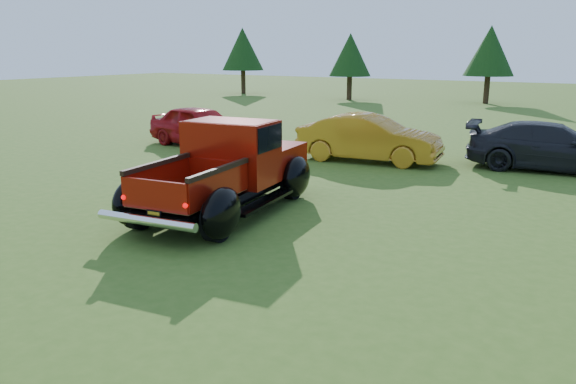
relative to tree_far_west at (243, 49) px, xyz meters
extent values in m
plane|color=#385919|center=(22.00, -30.00, -3.52)|extent=(120.00, 120.00, 0.00)
cylinder|color=#332114|center=(0.00, 0.00, -2.58)|extent=(0.36, 0.36, 1.87)
cone|color=black|center=(0.00, 0.00, 0.02)|extent=(3.33, 3.33, 3.33)
cylinder|color=#332114|center=(10.00, -1.00, -2.69)|extent=(0.36, 0.36, 1.66)
cone|color=black|center=(10.00, -1.00, -0.39)|extent=(2.94, 2.94, 2.94)
cylinder|color=#332114|center=(19.00, 1.00, -2.62)|extent=(0.36, 0.36, 1.80)
cone|color=black|center=(19.00, 1.00, -0.12)|extent=(3.20, 3.20, 3.20)
cylinder|color=black|center=(19.46, -30.31, -3.10)|extent=(0.35, 0.86, 0.83)
cylinder|color=black|center=(21.22, -30.10, -3.10)|extent=(0.35, 0.86, 0.83)
cylinder|color=black|center=(19.06, -27.00, -3.10)|extent=(0.35, 0.86, 0.83)
cylinder|color=black|center=(20.82, -26.79, -3.10)|extent=(0.35, 0.86, 0.83)
cube|color=black|center=(20.14, -28.50, -3.05)|extent=(2.04, 5.04, 0.21)
cube|color=maroon|center=(19.93, -26.79, -2.62)|extent=(1.95, 1.76, 0.65)
cube|color=silver|center=(19.83, -25.99, -2.63)|extent=(1.66, 0.26, 0.52)
cube|color=maroon|center=(20.09, -28.14, -2.27)|extent=(1.99, 1.41, 1.35)
cube|color=black|center=(20.09, -28.14, -1.90)|extent=(2.01, 1.31, 0.52)
cube|color=maroon|center=(20.09, -28.14, -1.62)|extent=(1.89, 1.30, 0.08)
cube|color=brown|center=(20.29, -29.79, -2.87)|extent=(1.65, 2.24, 0.05)
cube|color=maroon|center=(19.59, -29.87, -2.60)|extent=(0.30, 2.07, 0.54)
cube|color=maroon|center=(20.99, -29.70, -2.60)|extent=(0.30, 2.07, 0.54)
cube|color=maroon|center=(20.17, -28.76, -2.60)|extent=(1.40, 0.22, 0.54)
cube|color=maroon|center=(20.42, -30.82, -2.60)|extent=(1.40, 0.23, 0.54)
cube|color=black|center=(19.59, -29.87, -2.28)|extent=(0.34, 2.08, 0.09)
cube|color=black|center=(20.99, -29.70, -2.28)|extent=(0.34, 2.08, 0.09)
ellipsoid|color=black|center=(19.36, -30.32, -2.98)|extent=(0.61, 1.15, 0.92)
ellipsoid|color=black|center=(21.33, -30.08, -2.98)|extent=(0.61, 1.15, 0.92)
ellipsoid|color=black|center=(18.96, -27.01, -2.98)|extent=(0.61, 1.15, 0.92)
ellipsoid|color=black|center=(20.92, -26.77, -2.98)|extent=(0.61, 1.15, 0.92)
cube|color=black|center=(19.16, -28.67, -3.18)|extent=(0.59, 2.21, 0.06)
cube|color=black|center=(21.12, -28.43, -3.18)|extent=(0.59, 2.21, 0.06)
cylinder|color=silver|center=(20.45, -31.08, -3.00)|extent=(2.04, 0.41, 0.17)
cube|color=black|center=(20.42, -30.87, -2.95)|extent=(0.31, 0.05, 0.16)
cube|color=gold|center=(20.42, -30.88, -2.95)|extent=(0.25, 0.04, 0.10)
sphere|color=#CC0505|center=(19.76, -30.94, -2.71)|extent=(0.09, 0.09, 0.09)
sphere|color=#CC0505|center=(21.08, -30.77, -2.71)|extent=(0.09, 0.09, 0.09)
imported|color=#9F0E12|center=(14.08, -22.08, -2.79)|extent=(4.51, 2.36, 1.46)
imported|color=#B47518|center=(20.47, -21.57, -2.79)|extent=(4.58, 2.05, 1.46)
imported|color=black|center=(25.54, -20.05, -2.83)|extent=(4.95, 2.51, 1.38)
camera|label=1|loc=(27.41, -37.73, -0.14)|focal=35.00mm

